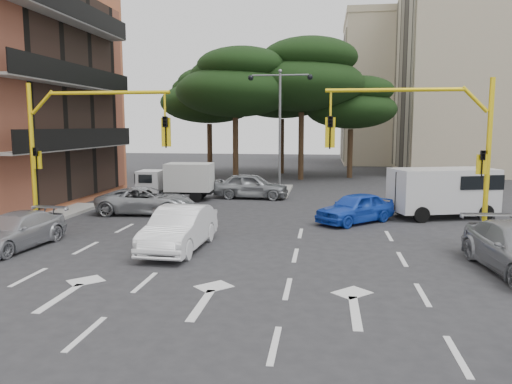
% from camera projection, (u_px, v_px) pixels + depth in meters
% --- Properties ---
extents(ground, '(120.00, 120.00, 0.00)m').
position_uv_depth(ground, '(237.00, 253.00, 17.10)').
color(ground, '#28282B').
rests_on(ground, ground).
extents(median_strip, '(1.40, 6.00, 0.15)m').
position_uv_depth(median_strip, '(279.00, 191.00, 32.80)').
color(median_strip, gray).
rests_on(median_strip, ground).
extents(apartment_beige_far, '(16.20, 12.15, 16.70)m').
position_uv_depth(apartment_beige_far, '(414.00, 91.00, 57.43)').
color(apartment_beige_far, '#BFAC8F').
rests_on(apartment_beige_far, ground).
extents(pine_left_near, '(9.15, 9.15, 10.23)m').
position_uv_depth(pine_left_near, '(236.00, 83.00, 38.19)').
color(pine_left_near, '#382616').
rests_on(pine_left_near, ground).
extents(pine_center, '(9.98, 9.98, 11.16)m').
position_uv_depth(pine_center, '(303.00, 75.00, 39.38)').
color(pine_center, '#382616').
rests_on(pine_center, ground).
extents(pine_left_far, '(8.32, 8.32, 9.30)m').
position_uv_depth(pine_left_far, '(210.00, 95.00, 42.61)').
color(pine_left_far, '#382616').
rests_on(pine_left_far, ground).
extents(pine_right, '(7.49, 7.49, 8.37)m').
position_uv_depth(pine_right, '(352.00, 103.00, 41.07)').
color(pine_right, '#382616').
rests_on(pine_right, ground).
extents(pine_back, '(9.15, 9.15, 10.23)m').
position_uv_depth(pine_back, '(283.00, 89.00, 44.65)').
color(pine_back, '#382616').
rests_on(pine_back, ground).
extents(signal_mast_right, '(5.79, 0.37, 6.00)m').
position_uv_depth(signal_mast_right, '(436.00, 139.00, 17.62)').
color(signal_mast_right, yellow).
rests_on(signal_mast_right, ground).
extents(signal_mast_left, '(5.79, 0.37, 6.00)m').
position_uv_depth(signal_mast_left, '(74.00, 138.00, 19.47)').
color(signal_mast_left, yellow).
rests_on(signal_mast_left, ground).
extents(street_lamp_center, '(4.16, 0.36, 7.77)m').
position_uv_depth(street_lamp_center, '(280.00, 109.00, 32.09)').
color(street_lamp_center, slate).
rests_on(street_lamp_center, median_strip).
extents(car_white_hatch, '(1.76, 4.65, 1.51)m').
position_uv_depth(car_white_hatch, '(179.00, 229.00, 17.53)').
color(car_white_hatch, white).
rests_on(car_white_hatch, ground).
extents(car_blue_compact, '(3.96, 3.93, 1.36)m').
position_uv_depth(car_blue_compact, '(355.00, 208.00, 22.41)').
color(car_blue_compact, blue).
rests_on(car_blue_compact, ground).
extents(car_silver_wagon, '(2.20, 4.49, 1.26)m').
position_uv_depth(car_silver_wagon, '(15.00, 231.00, 17.74)').
color(car_silver_wagon, '#A9AAB1').
rests_on(car_silver_wagon, ground).
extents(car_silver_cross_a, '(4.90, 2.49, 1.33)m').
position_uv_depth(car_silver_cross_a, '(146.00, 201.00, 24.68)').
color(car_silver_cross_a, '#9EA1A6').
rests_on(car_silver_cross_a, ground).
extents(car_silver_cross_b, '(4.54, 2.01, 1.52)m').
position_uv_depth(car_silver_cross_b, '(251.00, 186.00, 29.96)').
color(car_silver_cross_b, gray).
rests_on(car_silver_cross_b, ground).
extents(van_white, '(5.21, 3.51, 2.39)m').
position_uv_depth(van_white, '(443.00, 193.00, 23.62)').
color(van_white, silver).
rests_on(van_white, ground).
extents(box_truck_a, '(4.51, 2.09, 2.17)m').
position_uv_depth(box_truck_a, '(176.00, 182.00, 29.25)').
color(box_truck_a, silver).
rests_on(box_truck_a, ground).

